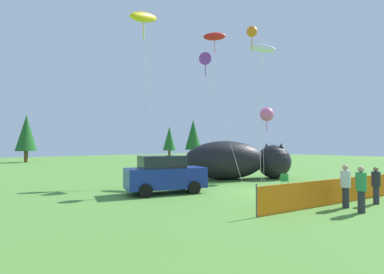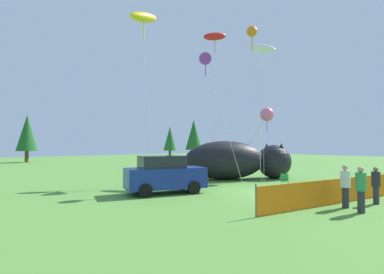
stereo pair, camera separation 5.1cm
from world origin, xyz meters
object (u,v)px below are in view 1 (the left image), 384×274
Objects in this scene: spectator_in_red_shirt at (346,184)px; kite_white_ghost at (262,49)px; parked_car at (165,175)px; kite_pink_octopus at (267,114)px; spectator_in_grey_shirt at (376,184)px; kite_red_lizard at (215,37)px; kite_orange_flower at (252,33)px; inflatable_cat at (236,162)px; kite_yellow_hero at (144,18)px; folding_chair at (285,180)px; kite_purple_delta at (205,59)px; spectator_in_blue_shirt at (361,187)px.

kite_white_ghost reaches higher than spectator_in_red_shirt.
kite_pink_octopus is (9.11, -0.17, 3.80)m from parked_car.
kite_pink_octopus is (3.90, 8.24, 3.91)m from spectator_in_grey_shirt.
kite_red_lizard reaches higher than parked_car.
parked_car is 0.43× the size of kite_orange_flower.
kite_orange_flower is 3.81m from kite_red_lizard.
inflatable_cat is 9.72m from kite_red_lizard.
kite_yellow_hero is (-9.35, 1.97, 0.36)m from kite_white_ghost.
inflatable_cat is at bearing 123.87° from kite_pink_octopus.
kite_pink_octopus is at bearing 17.40° from parked_car.
inflatable_cat is 0.76× the size of kite_orange_flower.
kite_white_ghost is 0.93× the size of kite_red_lizard.
folding_chair is 0.49× the size of spectator_in_red_shirt.
kite_pink_octopus is 0.48× the size of kite_yellow_hero.
kite_red_lizard is at bearing 4.95° from kite_yellow_hero.
kite_white_ghost is 3.76m from kite_red_lizard.
spectator_in_red_shirt is 0.16× the size of kite_yellow_hero.
kite_purple_delta is 3.72m from kite_orange_flower.
spectator_in_blue_shirt is 12.76m from kite_orange_flower.
kite_white_ghost reaches higher than kite_orange_flower.
kite_yellow_hero is at bearing 154.35° from kite_orange_flower.
spectator_in_grey_shirt is (5.21, -8.41, -0.11)m from parked_car.
kite_red_lizard reaches higher than spectator_in_blue_shirt.
kite_white_ghost is 5.20m from kite_pink_octopus.
kite_yellow_hero is (-4.96, 10.91, 9.40)m from spectator_in_grey_shirt.
kite_purple_delta is at bearing 1.58° from kite_yellow_hero.
folding_chair is 0.08× the size of kite_yellow_hero.
kite_red_lizard is (-0.85, 1.41, 9.58)m from inflatable_cat.
kite_purple_delta is at bearing 43.76° from parked_car.
kite_purple_delta is at bearing -172.85° from inflatable_cat.
kite_yellow_hero reaches higher than parked_car.
spectator_in_blue_shirt is 0.92m from spectator_in_red_shirt.
spectator_in_grey_shirt is 13.63m from kite_purple_delta.
spectator_in_blue_shirt is (2.88, -8.61, -0.04)m from parked_car.
kite_red_lizard reaches higher than kite_purple_delta.
kite_pink_octopus reaches higher than inflatable_cat.
kite_yellow_hero is at bearing 114.44° from spectator_in_grey_shirt.
folding_chair is at bearing -43.60° from kite_yellow_hero.
kite_white_ghost is 4.65m from kite_purple_delta.
inflatable_cat is 4.13m from kite_pink_octopus.
folding_chair is 12.88m from kite_yellow_hero.
kite_white_ghost is at bearing 53.49° from spectator_in_red_shirt.
inflatable_cat is 11.44m from spectator_in_blue_shirt.
kite_red_lizard is at bearing 71.66° from spectator_in_red_shirt.
folding_chair is 0.07× the size of kite_red_lizard.
kite_pink_octopus reaches higher than parked_car.
inflatable_cat is 11.80m from kite_yellow_hero.
kite_red_lizard reaches higher than kite_pink_octopus.
kite_yellow_hero is 5.55m from kite_purple_delta.
inflatable_cat is at bearing -6.20° from kite_yellow_hero.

